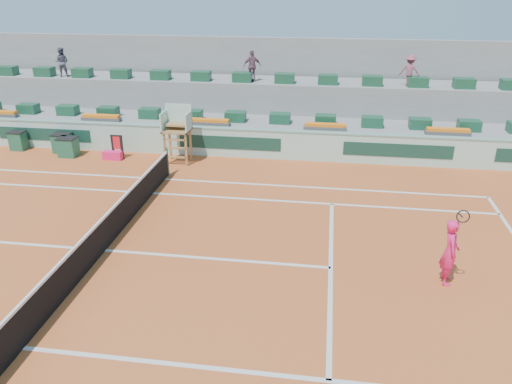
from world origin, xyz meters
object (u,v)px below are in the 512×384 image
drink_cooler_a (68,147)px  tennis_player (450,252)px  umpire_chair (177,126)px  player_bag (113,155)px

drink_cooler_a → tennis_player: 16.20m
umpire_chair → tennis_player: 12.12m
drink_cooler_a → tennis_player: (14.25, -7.70, 0.46)m
tennis_player → player_bag: bearing=148.1°
player_bag → tennis_player: size_ratio=0.36×
player_bag → umpire_chair: 3.20m
umpire_chair → drink_cooler_a: 5.06m
player_bag → tennis_player: bearing=-31.9°
player_bag → tennis_player: tennis_player is taller
umpire_chair → tennis_player: umpire_chair is taller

